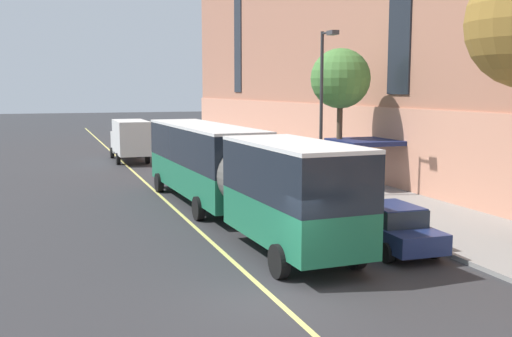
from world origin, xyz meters
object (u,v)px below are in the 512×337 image
(parked_car_navy_2, at_px, (388,226))
(fire_hydrant, at_px, (303,184))
(city_bus, at_px, (229,168))
(parked_car_green_0, at_px, (235,165))
(street_tree_far_uptown, at_px, (340,79))
(box_truck, at_px, (130,138))
(street_lamp, at_px, (323,99))
(parked_car_green_1, at_px, (286,185))

(parked_car_navy_2, height_order, fire_hydrant, parked_car_navy_2)
(city_bus, relative_size, parked_car_green_0, 4.26)
(parked_car_green_0, relative_size, street_tree_far_uptown, 0.60)
(street_tree_far_uptown, height_order, fire_hydrant, street_tree_far_uptown)
(city_bus, distance_m, parked_car_navy_2, 7.46)
(fire_hydrant, bearing_deg, street_tree_far_uptown, 14.27)
(box_truck, relative_size, street_lamp, 0.90)
(city_bus, relative_size, fire_hydrant, 26.32)
(parked_car_green_0, distance_m, street_lamp, 9.73)
(parked_car_green_1, bearing_deg, parked_car_navy_2, -90.61)
(fire_hydrant, bearing_deg, parked_car_green_0, 103.86)
(box_truck, xyz_separation_m, fire_hydrant, (6.60, -16.74, -1.27))
(box_truck, bearing_deg, street_tree_far_uptown, -60.88)
(box_truck, height_order, street_tree_far_uptown, street_tree_far_uptown)
(parked_car_green_0, bearing_deg, fire_hydrant, -76.14)
(parked_car_green_1, xyz_separation_m, street_lamp, (1.79, -0.26, 4.15))
(parked_car_green_0, relative_size, box_truck, 0.62)
(street_lamp, xyz_separation_m, fire_hydrant, (-0.10, 2.07, -4.44))
(parked_car_green_1, height_order, fire_hydrant, parked_car_green_1)
(parked_car_green_1, relative_size, parked_car_navy_2, 0.97)
(street_lamp, relative_size, fire_hydrant, 11.04)
(street_lamp, bearing_deg, parked_car_navy_2, -101.81)
(parked_car_navy_2, bearing_deg, street_lamp, 78.19)
(box_truck, bearing_deg, fire_hydrant, -68.48)
(parked_car_green_0, distance_m, parked_car_navy_2, 17.64)
(parked_car_green_1, xyz_separation_m, street_tree_far_uptown, (4.07, 2.42, 5.11))
(city_bus, height_order, parked_car_green_1, city_bus)
(parked_car_navy_2, height_order, box_truck, box_truck)
(parked_car_green_1, distance_m, street_tree_far_uptown, 6.97)
(city_bus, bearing_deg, street_tree_far_uptown, 34.24)
(parked_car_green_1, bearing_deg, street_lamp, -8.21)
(parked_car_green_1, height_order, parked_car_navy_2, same)
(street_lamp, bearing_deg, box_truck, 109.61)
(parked_car_green_0, distance_m, street_tree_far_uptown, 8.81)
(parked_car_navy_2, distance_m, box_truck, 28.25)
(street_lamp, bearing_deg, parked_car_green_1, 171.79)
(parked_car_green_0, relative_size, fire_hydrant, 6.18)
(parked_car_navy_2, xyz_separation_m, street_tree_far_uptown, (4.17, 11.69, 5.11))
(box_truck, distance_m, street_tree_far_uptown, 18.93)
(street_lamp, height_order, fire_hydrant, street_lamp)
(street_tree_far_uptown, bearing_deg, street_lamp, -130.52)
(parked_car_green_1, distance_m, fire_hydrant, 2.49)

